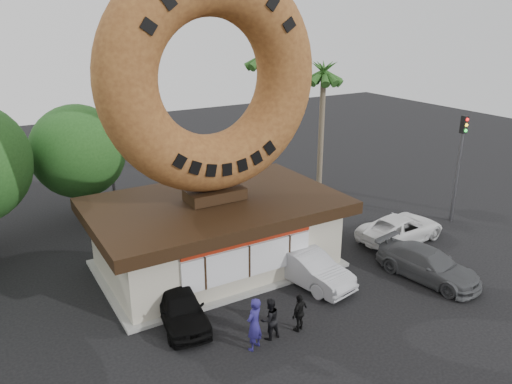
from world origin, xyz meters
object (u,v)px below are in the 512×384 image
Objects in this scene: person_center at (270,319)px; car_white at (401,228)px; street_lamp at (111,135)px; car_grey at (428,264)px; car_silver at (307,267)px; person_right at (300,312)px; traffic_signal at (460,156)px; car_black at (180,306)px; giant_donut at (211,78)px; donut_shop at (216,231)px; person_left at (254,324)px.

car_white is at bearing -163.41° from person_center.
car_grey is (9.40, -15.95, -3.79)m from street_lamp.
person_right is at bearing -141.62° from car_silver.
car_silver is (-11.29, -1.44, -3.12)m from traffic_signal.
street_lamp is 19.90m from traffic_signal.
traffic_signal is 3.79× the size of person_center.
car_silver is at bearing 142.65° from car_grey.
car_black is (-17.26, -1.46, -3.18)m from traffic_signal.
giant_donut is at bearing -100.81° from person_center.
street_lamp is 5.25× the size of person_right.
car_black is at bearing 168.98° from car_silver.
donut_shop is at bearing 117.13° from car_silver.
donut_shop is 14.30m from traffic_signal.
donut_shop is at bearing -129.62° from person_left.
car_silver is 0.90× the size of car_white.
person_center is (0.99, -16.07, -3.68)m from street_lamp.
person_left reaches higher than car_silver.
traffic_signal reaches higher than car_white.
giant_donut is 1.61× the size of traffic_signal.
car_grey is 0.95× the size of car_white.
person_left is at bearing -104.76° from donut_shop.
street_lamp is 4.99× the size of person_center.
person_right is 9.88m from car_white.
person_center is (0.79, 0.24, -0.20)m from person_left.
traffic_signal reaches higher than car_grey.
car_silver is at bearing 8.51° from car_black.
traffic_signal reaches higher than person_right.
traffic_signal reaches higher than car_black.
street_lamp reaches higher than person_center.
person_left is 1.32× the size of person_right.
traffic_signal is at bearing -3.89° from car_silver.
car_white is at bearing -14.51° from giant_donut.
person_center is (-0.86, -6.06, -0.97)m from donut_shop.
person_center is at bearing -98.11° from giant_donut.
traffic_signal is 1.22× the size of car_white.
car_black is (-1.60, 2.84, -0.32)m from person_left.
traffic_signal is at bearing 13.19° from car_black.
car_white is at bearing -179.95° from person_right.
person_left is at bearing -89.31° from street_lamp.
person_right reaches higher than car_silver.
giant_donut reaches higher than person_right.
street_lamp is 1.60× the size of car_white.
car_silver is (2.37, 2.78, -0.02)m from person_right.
car_grey is at bearing -38.50° from car_silver.
person_left is at bearing 103.73° from car_white.
car_silver reaches higher than car_black.
person_left is (-1.66, -6.30, -0.76)m from donut_shop.
person_right is 0.31× the size of car_white.
street_lamp reaches higher than car_grey.
donut_shop reaches higher than person_right.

